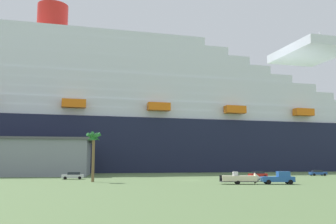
{
  "coord_description": "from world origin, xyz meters",
  "views": [
    {
      "loc": [
        -17.84,
        -81.15,
        3.85
      ],
      "look_at": [
        -0.41,
        30.02,
        18.27
      ],
      "focal_mm": 41.67,
      "sensor_mm": 36.0,
      "label": 1
    }
  ],
  "objects_px": {
    "parked_car_red_hatchback": "(258,174)",
    "parked_car_blue_suv": "(318,173)",
    "pickup_truck": "(279,178)",
    "cruise_ship": "(140,119)",
    "palm_tree": "(94,141)",
    "parked_car_silver_sedan": "(73,175)",
    "small_boat_on_trailer": "(243,179)"
  },
  "relations": [
    {
      "from": "palm_tree",
      "to": "parked_car_red_hatchback",
      "type": "height_order",
      "value": "palm_tree"
    },
    {
      "from": "pickup_truck",
      "to": "small_boat_on_trailer",
      "type": "height_order",
      "value": "pickup_truck"
    },
    {
      "from": "cruise_ship",
      "to": "palm_tree",
      "type": "distance_m",
      "value": 78.12
    },
    {
      "from": "small_boat_on_trailer",
      "to": "parked_car_blue_suv",
      "type": "distance_m",
      "value": 50.59
    },
    {
      "from": "pickup_truck",
      "to": "parked_car_red_hatchback",
      "type": "xyz_separation_m",
      "value": [
        6.61,
        26.08,
        -0.21
      ]
    },
    {
      "from": "cruise_ship",
      "to": "pickup_truck",
      "type": "distance_m",
      "value": 92.18
    },
    {
      "from": "pickup_truck",
      "to": "palm_tree",
      "type": "relative_size",
      "value": 0.6
    },
    {
      "from": "cruise_ship",
      "to": "small_boat_on_trailer",
      "type": "height_order",
      "value": "cruise_ship"
    },
    {
      "from": "parked_car_red_hatchback",
      "to": "parked_car_silver_sedan",
      "type": "xyz_separation_m",
      "value": [
        -43.58,
        -1.02,
        0.0
      ]
    },
    {
      "from": "palm_tree",
      "to": "parked_car_silver_sedan",
      "type": "height_order",
      "value": "palm_tree"
    },
    {
      "from": "pickup_truck",
      "to": "parked_car_blue_suv",
      "type": "height_order",
      "value": "pickup_truck"
    },
    {
      "from": "parked_car_silver_sedan",
      "to": "cruise_ship",
      "type": "bearing_deg",
      "value": 72.46
    },
    {
      "from": "pickup_truck",
      "to": "parked_car_blue_suv",
      "type": "distance_m",
      "value": 47.35
    },
    {
      "from": "parked_car_red_hatchback",
      "to": "parked_car_blue_suv",
      "type": "bearing_deg",
      "value": 27.44
    },
    {
      "from": "cruise_ship",
      "to": "pickup_truck",
      "type": "xyz_separation_m",
      "value": [
        16.93,
        -88.48,
        -19.56
      ]
    },
    {
      "from": "pickup_truck",
      "to": "palm_tree",
      "type": "bearing_deg",
      "value": 158.12
    },
    {
      "from": "small_boat_on_trailer",
      "to": "palm_tree",
      "type": "bearing_deg",
      "value": 155.42
    },
    {
      "from": "parked_car_red_hatchback",
      "to": "parked_car_silver_sedan",
      "type": "bearing_deg",
      "value": -178.66
    },
    {
      "from": "small_boat_on_trailer",
      "to": "parked_car_silver_sedan",
      "type": "height_order",
      "value": "small_boat_on_trailer"
    },
    {
      "from": "parked_car_blue_suv",
      "to": "parked_car_red_hatchback",
      "type": "bearing_deg",
      "value": -152.56
    },
    {
      "from": "small_boat_on_trailer",
      "to": "parked_car_red_hatchback",
      "type": "relative_size",
      "value": 1.83
    },
    {
      "from": "cruise_ship",
      "to": "parked_car_silver_sedan",
      "type": "relative_size",
      "value": 62.75
    },
    {
      "from": "pickup_truck",
      "to": "parked_car_silver_sedan",
      "type": "xyz_separation_m",
      "value": [
        -36.97,
        25.06,
        -0.21
      ]
    },
    {
      "from": "small_boat_on_trailer",
      "to": "parked_car_red_hatchback",
      "type": "bearing_deg",
      "value": 63.0
    },
    {
      "from": "cruise_ship",
      "to": "parked_car_blue_suv",
      "type": "relative_size",
      "value": 63.04
    },
    {
      "from": "cruise_ship",
      "to": "parked_car_red_hatchback",
      "type": "height_order",
      "value": "cruise_ship"
    },
    {
      "from": "palm_tree",
      "to": "parked_car_silver_sedan",
      "type": "relative_size",
      "value": 2.02
    },
    {
      "from": "palm_tree",
      "to": "parked_car_blue_suv",
      "type": "xyz_separation_m",
      "value": [
        61.04,
        24.64,
        -7.02
      ]
    },
    {
      "from": "parked_car_red_hatchback",
      "to": "parked_car_blue_suv",
      "type": "xyz_separation_m",
      "value": [
        22.18,
        11.52,
        0.0
      ]
    },
    {
      "from": "parked_car_blue_suv",
      "to": "palm_tree",
      "type": "bearing_deg",
      "value": -158.01
    },
    {
      "from": "parked_car_silver_sedan",
      "to": "parked_car_red_hatchback",
      "type": "bearing_deg",
      "value": 1.34
    },
    {
      "from": "cruise_ship",
      "to": "small_boat_on_trailer",
      "type": "distance_m",
      "value": 90.29
    }
  ]
}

